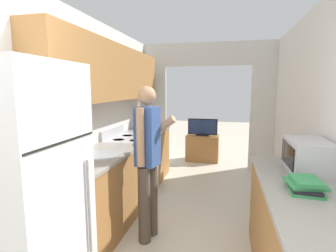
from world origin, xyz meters
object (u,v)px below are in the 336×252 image
(microwave, at_px, (308,156))
(range_oven, at_px, (132,167))
(television, at_px, (203,127))
(knife, at_px, (142,131))
(tv_cabinet, at_px, (202,148))
(book_stack, at_px, (305,185))
(person, at_px, (148,159))
(refrigerator, at_px, (23,196))

(microwave, bearing_deg, range_oven, 151.24)
(television, height_order, knife, television)
(television, xyz_separation_m, knife, (-0.89, -1.58, 0.15))
(tv_cabinet, bearing_deg, book_stack, -74.49)
(knife, bearing_deg, person, -102.87)
(book_stack, bearing_deg, range_oven, 139.73)
(refrigerator, distance_m, person, 1.25)
(person, height_order, book_stack, person)
(person, xyz_separation_m, tv_cabinet, (0.29, 3.23, -0.59))
(person, relative_size, microwave, 3.06)
(book_stack, xyz_separation_m, knife, (-1.96, 2.23, -0.04))
(book_stack, height_order, television, book_stack)
(tv_cabinet, distance_m, television, 0.48)
(knife, bearing_deg, refrigerator, -121.91)
(television, relative_size, knife, 1.94)
(tv_cabinet, relative_size, knife, 2.15)
(range_oven, relative_size, microwave, 1.94)
(refrigerator, height_order, television, refrigerator)
(microwave, height_order, book_stack, microwave)
(tv_cabinet, bearing_deg, microwave, -70.12)
(microwave, bearing_deg, television, 110.12)
(refrigerator, relative_size, television, 2.79)
(microwave, bearing_deg, tv_cabinet, 109.88)
(tv_cabinet, distance_m, knife, 1.95)
(range_oven, bearing_deg, knife, 93.09)
(book_stack, relative_size, tv_cabinet, 0.44)
(refrigerator, bearing_deg, microwave, 26.27)
(person, distance_m, television, 3.21)
(range_oven, relative_size, television, 1.62)
(range_oven, bearing_deg, television, 68.64)
(range_oven, xyz_separation_m, book_stack, (1.92, -1.63, 0.49))
(refrigerator, relative_size, range_oven, 1.73)
(television, bearing_deg, tv_cabinet, 90.00)
(refrigerator, xyz_separation_m, television, (0.82, 4.32, -0.14))
(television, distance_m, knife, 1.82)
(range_oven, distance_m, tv_cabinet, 2.39)
(refrigerator, relative_size, tv_cabinet, 2.52)
(refrigerator, bearing_deg, television, 79.22)
(refrigerator, xyz_separation_m, microwave, (2.04, 1.01, 0.14))
(person, distance_m, microwave, 1.52)
(microwave, bearing_deg, knife, 140.41)
(person, bearing_deg, book_stack, -103.60)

